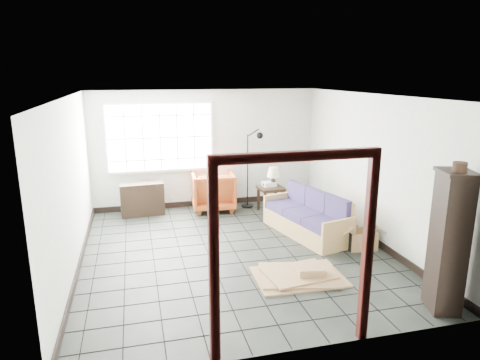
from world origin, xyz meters
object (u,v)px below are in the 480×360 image
object	(u,v)px
side_table	(271,191)
tall_shelf	(449,241)
futon_sofa	(308,219)
armchair	(213,189)

from	to	relation	value
side_table	tall_shelf	xyz separation A→B (m)	(0.89, -4.31, 0.46)
futon_sofa	side_table	bearing A→B (deg)	86.85
side_table	futon_sofa	bearing A→B (deg)	-79.16
tall_shelf	armchair	bearing A→B (deg)	130.14
futon_sofa	armchair	world-z (taller)	armchair
armchair	side_table	size ratio (longest dim) A/B	1.66
side_table	tall_shelf	size ratio (longest dim) A/B	0.31
futon_sofa	armchair	distance (m)	2.42
side_table	tall_shelf	distance (m)	4.43
futon_sofa	side_table	distance (m)	1.47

